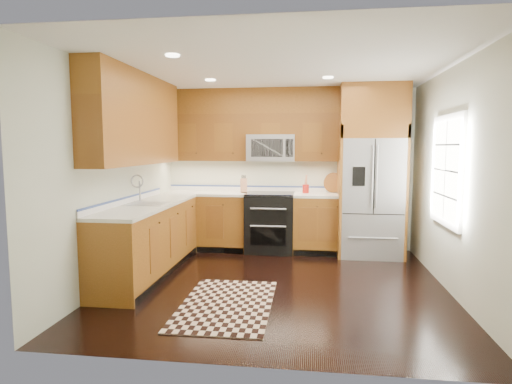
# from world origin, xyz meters

# --- Properties ---
(ground) EXTENTS (4.00, 4.00, 0.00)m
(ground) POSITION_xyz_m (0.00, 0.00, 0.00)
(ground) COLOR black
(ground) RESTS_ON ground
(wall_back) EXTENTS (4.00, 0.02, 2.60)m
(wall_back) POSITION_xyz_m (0.00, 2.00, 1.30)
(wall_back) COLOR beige
(wall_back) RESTS_ON ground
(wall_left) EXTENTS (0.02, 4.00, 2.60)m
(wall_left) POSITION_xyz_m (-2.00, 0.00, 1.30)
(wall_left) COLOR beige
(wall_left) RESTS_ON ground
(wall_right) EXTENTS (0.02, 4.00, 2.60)m
(wall_right) POSITION_xyz_m (2.00, 0.00, 1.30)
(wall_right) COLOR beige
(wall_right) RESTS_ON ground
(window) EXTENTS (0.04, 1.10, 1.30)m
(window) POSITION_xyz_m (1.98, 0.20, 1.40)
(window) COLOR white
(window) RESTS_ON ground
(base_cabinets) EXTENTS (2.85, 3.00, 0.90)m
(base_cabinets) POSITION_xyz_m (-1.23, 0.90, 0.45)
(base_cabinets) COLOR #90511B
(base_cabinets) RESTS_ON ground
(countertop) EXTENTS (2.86, 3.01, 0.04)m
(countertop) POSITION_xyz_m (-1.09, 1.01, 0.92)
(countertop) COLOR beige
(countertop) RESTS_ON base_cabinets
(upper_cabinets) EXTENTS (2.85, 3.00, 1.15)m
(upper_cabinets) POSITION_xyz_m (-1.15, 1.09, 2.02)
(upper_cabinets) COLOR brown
(upper_cabinets) RESTS_ON ground
(range) EXTENTS (0.76, 0.67, 0.95)m
(range) POSITION_xyz_m (-0.25, 1.67, 0.47)
(range) COLOR black
(range) RESTS_ON ground
(microwave) EXTENTS (0.76, 0.40, 0.42)m
(microwave) POSITION_xyz_m (-0.25, 1.80, 1.66)
(microwave) COLOR #B2B2B7
(microwave) RESTS_ON ground
(refrigerator) EXTENTS (0.98, 0.75, 2.60)m
(refrigerator) POSITION_xyz_m (1.30, 1.63, 1.30)
(refrigerator) COLOR #B2B2B7
(refrigerator) RESTS_ON ground
(sink_faucet) EXTENTS (0.54, 0.44, 0.37)m
(sink_faucet) POSITION_xyz_m (-1.73, 0.23, 0.99)
(sink_faucet) COLOR #B2B2B7
(sink_faucet) RESTS_ON countertop
(rug) EXTENTS (0.97, 1.59, 0.01)m
(rug) POSITION_xyz_m (-0.47, -0.75, 0.01)
(rug) COLOR black
(rug) RESTS_ON ground
(knife_block) EXTENTS (0.13, 0.16, 0.28)m
(knife_block) POSITION_xyz_m (-0.69, 1.73, 1.06)
(knife_block) COLOR #AE7654
(knife_block) RESTS_ON countertop
(utensil_crock) EXTENTS (0.11, 0.11, 0.29)m
(utensil_crock) POSITION_xyz_m (0.31, 1.77, 1.04)
(utensil_crock) COLOR #A11913
(utensil_crock) RESTS_ON countertop
(cutting_board) EXTENTS (0.43, 0.43, 0.02)m
(cutting_board) POSITION_xyz_m (0.75, 1.94, 0.95)
(cutting_board) COLOR brown
(cutting_board) RESTS_ON countertop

